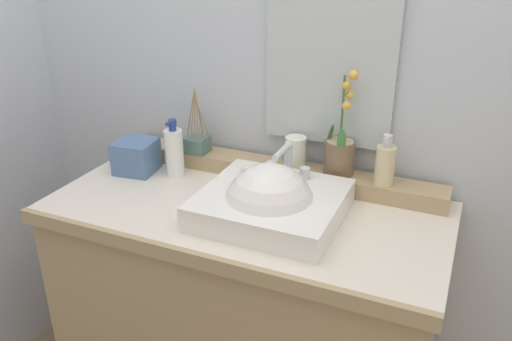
{
  "coord_description": "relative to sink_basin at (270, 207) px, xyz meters",
  "views": [
    {
      "loc": [
        0.6,
        -1.28,
        1.62
      ],
      "look_at": [
        0.04,
        -0.01,
        0.99
      ],
      "focal_mm": 36.76,
      "sensor_mm": 36.0,
      "label": 1
    }
  ],
  "objects": [
    {
      "name": "vanity_cabinet",
      "position": [
        -0.09,
        0.04,
        -0.46
      ],
      "size": [
        1.21,
        0.59,
        0.86
      ],
      "color": "tan",
      "rests_on": "ground"
    },
    {
      "name": "potted_plant",
      "position": [
        0.13,
        0.27,
        0.1
      ],
      "size": [
        0.1,
        0.1,
        0.34
      ],
      "color": "brown",
      "rests_on": "back_ledge"
    },
    {
      "name": "lotion_bottle",
      "position": [
        -0.41,
        0.15,
        0.05
      ],
      "size": [
        0.06,
        0.07,
        0.2
      ],
      "color": "white",
      "rests_on": "vanity_cabinet"
    },
    {
      "name": "tumbler_cup",
      "position": [
        -0.02,
        0.26,
        0.07
      ],
      "size": [
        0.07,
        0.07,
        0.1
      ],
      "primitive_type": "cylinder",
      "color": "white",
      "rests_on": "back_ledge"
    },
    {
      "name": "reed_diffuser",
      "position": [
        -0.38,
        0.24,
        0.05
      ],
      "size": [
        0.09,
        0.08,
        0.23
      ],
      "color": "#4D6E68",
      "rests_on": "back_ledge"
    },
    {
      "name": "back_ledge",
      "position": [
        -0.09,
        0.26,
        -0.01
      ],
      "size": [
        1.14,
        0.1,
        0.05
      ],
      "primitive_type": "cube",
      "color": "tan",
      "rests_on": "vanity_cabinet"
    },
    {
      "name": "tissue_box",
      "position": [
        -0.55,
        0.12,
        0.02
      ],
      "size": [
        0.15,
        0.15,
        0.11
      ],
      "primitive_type": "cube",
      "rotation": [
        0.0,
        0.0,
        0.13
      ],
      "color": "#51719F",
      "rests_on": "vanity_cabinet"
    },
    {
      "name": "sink_basin",
      "position": [
        0.0,
        0.0,
        0.0
      ],
      "size": [
        0.4,
        0.38,
        0.29
      ],
      "color": "white",
      "rests_on": "vanity_cabinet"
    },
    {
      "name": "wall_back",
      "position": [
        -0.09,
        0.44,
        0.36
      ],
      "size": [
        2.82,
        0.2,
        2.52
      ],
      "primitive_type": "cube",
      "color": "silver",
      "rests_on": "ground"
    },
    {
      "name": "soap_bar",
      "position": [
        -0.11,
        0.12,
        0.05
      ],
      "size": [
        0.07,
        0.04,
        0.02
      ],
      "primitive_type": "ellipsoid",
      "color": "beige",
      "rests_on": "sink_basin"
    },
    {
      "name": "soap_dispenser",
      "position": [
        0.28,
        0.25,
        0.08
      ],
      "size": [
        0.06,
        0.06,
        0.16
      ],
      "color": "beige",
      "rests_on": "back_ledge"
    },
    {
      "name": "mirror",
      "position": [
        0.06,
        0.32,
        0.36
      ],
      "size": [
        0.41,
        0.02,
        0.52
      ],
      "primitive_type": "cube",
      "color": "silver"
    }
  ]
}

